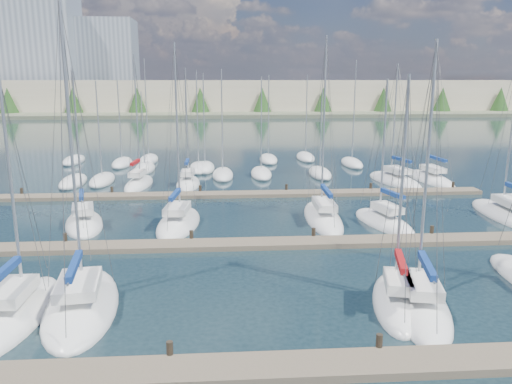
{
  "coord_description": "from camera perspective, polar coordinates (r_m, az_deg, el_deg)",
  "views": [
    {
      "loc": [
        -1.93,
        -14.16,
        10.42
      ],
      "look_at": [
        0.0,
        14.0,
        4.0
      ],
      "focal_mm": 35.0,
      "sensor_mm": 36.0,
      "label": 1
    }
  ],
  "objects": [
    {
      "name": "ground",
      "position": [
        74.92,
        -2.41,
        4.8
      ],
      "size": [
        400.0,
        400.0,
        0.0
      ],
      "primitive_type": "plane",
      "color": "#192C33",
      "rests_on": "ground"
    },
    {
      "name": "dock_near",
      "position": [
        19.26,
        2.59,
        -19.42
      ],
      "size": [
        44.0,
        1.93,
        1.1
      ],
      "color": "#6B5E4C",
      "rests_on": "ground"
    },
    {
      "name": "dock_mid",
      "position": [
        31.93,
        -0.25,
        -5.94
      ],
      "size": [
        44.0,
        1.93,
        1.1
      ],
      "color": "#6B5E4C",
      "rests_on": "ground"
    },
    {
      "name": "dock_far",
      "position": [
        45.4,
        -1.38,
        -0.26
      ],
      "size": [
        44.0,
        1.93,
        1.1
      ],
      "color": "#6B5E4C",
      "rests_on": "ground"
    },
    {
      "name": "sailboat_j",
      "position": [
        36.81,
        -8.84,
        -3.5
      ],
      "size": [
        3.66,
        8.36,
        13.63
      ],
      "rotation": [
        0.0,
        0.0,
        -0.1
      ],
      "color": "white",
      "rests_on": "ground"
    },
    {
      "name": "sailboat_q",
      "position": [
        53.44,
        15.55,
        1.28
      ],
      "size": [
        4.85,
        9.22,
        12.63
      ],
      "rotation": [
        0.0,
        0.0,
        0.21
      ],
      "color": "white",
      "rests_on": "ground"
    },
    {
      "name": "sailboat_b",
      "position": [
        25.38,
        -25.48,
        -12.32
      ],
      "size": [
        2.5,
        8.04,
        11.24
      ],
      "rotation": [
        0.0,
        0.0,
        -0.0
      ],
      "color": "white",
      "rests_on": "ground"
    },
    {
      "name": "sailboat_m",
      "position": [
        43.0,
        26.84,
        -2.39
      ],
      "size": [
        3.13,
        9.76,
        13.35
      ],
      "rotation": [
        0.0,
        0.0,
        -0.01
      ],
      "color": "white",
      "rests_on": "ground"
    },
    {
      "name": "sailboat_l",
      "position": [
        37.69,
        14.4,
        -3.37
      ],
      "size": [
        3.98,
        7.55,
        11.18
      ],
      "rotation": [
        0.0,
        0.0,
        0.24
      ],
      "color": "white",
      "rests_on": "ground"
    },
    {
      "name": "sailboat_d",
      "position": [
        24.86,
        15.67,
        -11.99
      ],
      "size": [
        3.62,
        7.05,
        11.38
      ],
      "rotation": [
        0.0,
        0.0,
        -0.24
      ],
      "color": "white",
      "rests_on": "ground"
    },
    {
      "name": "sailboat_r",
      "position": [
        55.33,
        19.28,
        1.43
      ],
      "size": [
        3.38,
        9.18,
        14.59
      ],
      "rotation": [
        0.0,
        0.0,
        0.08
      ],
      "color": "white",
      "rests_on": "ground"
    },
    {
      "name": "sailboat_o",
      "position": [
        50.35,
        -7.76,
        0.98
      ],
      "size": [
        2.33,
        6.35,
        12.21
      ],
      "rotation": [
        0.0,
        0.0,
        -0.0
      ],
      "color": "white",
      "rests_on": "ground"
    },
    {
      "name": "sailboat_h",
      "position": [
        38.29,
        -19.05,
        -3.42
      ],
      "size": [
        4.3,
        7.34,
        11.85
      ],
      "rotation": [
        0.0,
        0.0,
        0.26
      ],
      "color": "white",
      "rests_on": "ground"
    },
    {
      "name": "sailboat_e",
      "position": [
        24.88,
        18.16,
        -12.16
      ],
      "size": [
        4.24,
        8.38,
        12.82
      ],
      "rotation": [
        0.0,
        0.0,
        -0.22
      ],
      "color": "white",
      "rests_on": "ground"
    },
    {
      "name": "sailboat_k",
      "position": [
        38.03,
        7.65,
        -2.92
      ],
      "size": [
        2.84,
        9.49,
        14.19
      ],
      "rotation": [
        0.0,
        0.0,
        -0.03
      ],
      "color": "white",
      "rests_on": "ground"
    },
    {
      "name": "sailboat_c",
      "position": [
        25.08,
        -19.31,
        -12.06
      ],
      "size": [
        4.45,
        9.15,
        14.5
      ],
      "rotation": [
        0.0,
        0.0,
        0.14
      ],
      "color": "white",
      "rests_on": "ground"
    },
    {
      "name": "sailboat_n",
      "position": [
        51.03,
        -13.25,
        0.91
      ],
      "size": [
        2.91,
        7.56,
        13.47
      ],
      "rotation": [
        0.0,
        0.0,
        -0.09
      ],
      "color": "white",
      "rests_on": "ground"
    },
    {
      "name": "distant_boats",
      "position": [
        58.86,
        -6.22,
        2.83
      ],
      "size": [
        36.93,
        20.75,
        13.3
      ],
      "color": "#9EA0A5",
      "rests_on": "ground"
    },
    {
      "name": "shoreline",
      "position": [
        164.35,
        -8.05,
        11.65
      ],
      "size": [
        400.0,
        60.0,
        38.0
      ],
      "color": "#666B51",
      "rests_on": "ground"
    }
  ]
}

